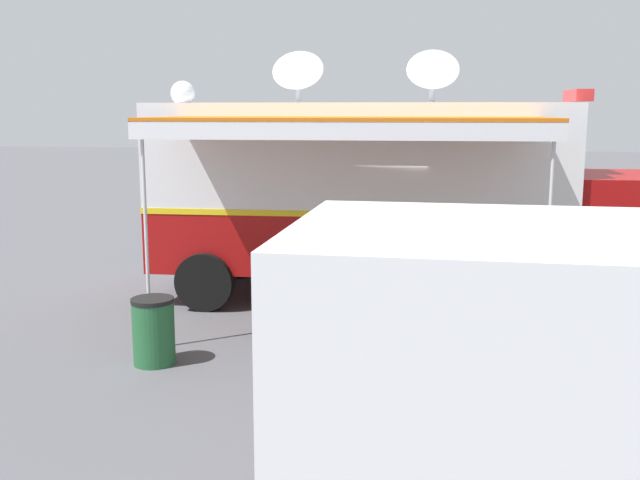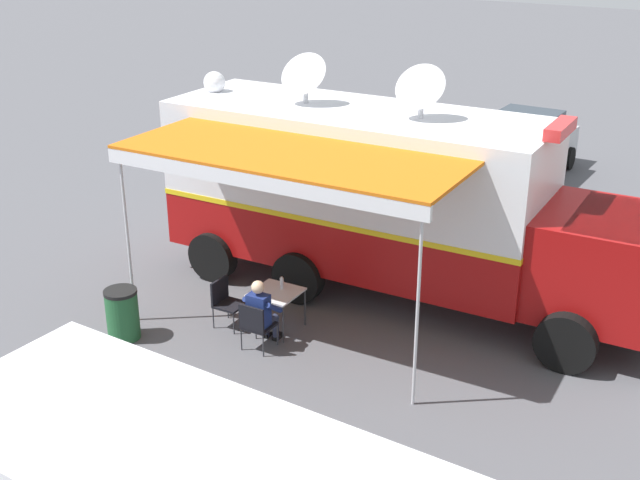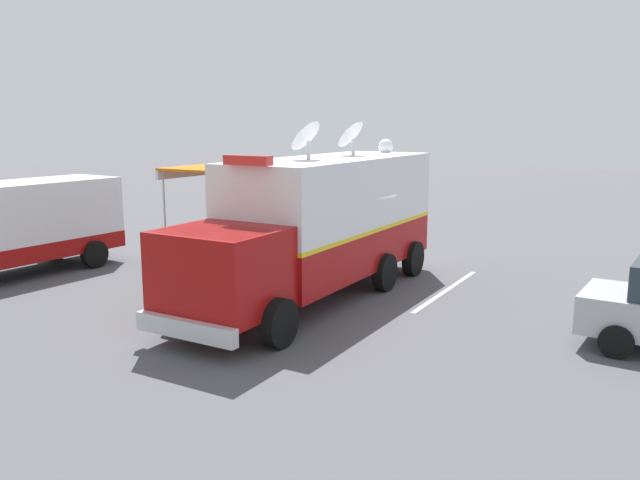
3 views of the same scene
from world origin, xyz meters
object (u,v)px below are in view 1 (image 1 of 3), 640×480
(folding_table, at_px, (325,292))
(car_behind_truck, at_px, (410,197))
(trash_bin, at_px, (154,331))
(water_bottle, at_px, (328,279))
(command_truck, at_px, (401,192))
(seated_responder, at_px, (328,304))
(folding_chair_beside_table, at_px, (265,305))
(folding_chair_at_table, at_px, (326,317))

(folding_table, bearing_deg, car_behind_truck, 176.06)
(trash_bin, bearing_deg, water_bottle, 130.99)
(command_truck, relative_size, car_behind_truck, 2.27)
(folding_table, bearing_deg, seated_responder, 12.13)
(folding_table, height_order, car_behind_truck, car_behind_truck)
(trash_bin, distance_m, car_behind_truck, 12.78)
(water_bottle, relative_size, seated_responder, 0.18)
(water_bottle, height_order, folding_chair_beside_table, water_bottle)
(folding_chair_at_table, xyz_separation_m, car_behind_truck, (-11.59, 0.60, 0.37))
(car_behind_truck, bearing_deg, trash_bin, -12.73)
(folding_chair_at_table, bearing_deg, seated_responder, -177.51)
(folding_chair_at_table, xyz_separation_m, seated_responder, (-0.19, -0.01, 0.14))
(folding_table, xyz_separation_m, water_bottle, (-0.16, 0.02, 0.16))
(folding_table, distance_m, folding_chair_at_table, 0.83)
(folding_table, bearing_deg, command_truck, 157.92)
(command_truck, xyz_separation_m, folding_chair_at_table, (3.18, -0.83, -1.43))
(water_bottle, xyz_separation_m, car_behind_truck, (-10.64, 0.72, 0.05))
(folding_table, xyz_separation_m, folding_chair_at_table, (0.80, 0.14, -0.16))
(trash_bin, bearing_deg, seated_responder, 115.46)
(folding_table, distance_m, car_behind_truck, 10.82)
(command_truck, distance_m, folding_chair_beside_table, 3.58)
(water_bottle, xyz_separation_m, seated_responder, (0.77, 0.11, -0.18))
(folding_chair_at_table, height_order, trash_bin, trash_bin)
(command_truck, height_order, seated_responder, command_truck)
(water_bottle, bearing_deg, seated_responder, 8.32)
(water_bottle, bearing_deg, car_behind_truck, 176.10)
(folding_table, bearing_deg, folding_chair_beside_table, -67.46)
(folding_chair_at_table, xyz_separation_m, trash_bin, (0.86, -2.21, -0.06))
(seated_responder, bearing_deg, water_bottle, -171.68)
(water_bottle, bearing_deg, trash_bin, -49.01)
(command_truck, height_order, folding_chair_at_table, command_truck)
(folding_chair_beside_table, bearing_deg, command_truck, 146.41)
(water_bottle, relative_size, folding_chair_beside_table, 0.26)
(folding_chair_beside_table, xyz_separation_m, seated_responder, (0.26, 0.98, 0.14))
(seated_responder, bearing_deg, folding_table, -167.87)
(folding_table, height_order, folding_chair_at_table, folding_chair_at_table)
(trash_bin, relative_size, car_behind_truck, 0.22)
(water_bottle, relative_size, car_behind_truck, 0.05)
(folding_chair_at_table, distance_m, folding_chair_beside_table, 1.09)
(water_bottle, bearing_deg, command_truck, 156.95)
(command_truck, bearing_deg, folding_chair_at_table, -14.56)
(water_bottle, xyz_separation_m, trash_bin, (1.82, -2.09, -0.38))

